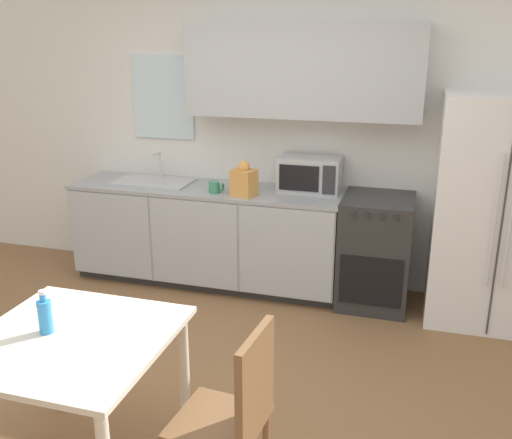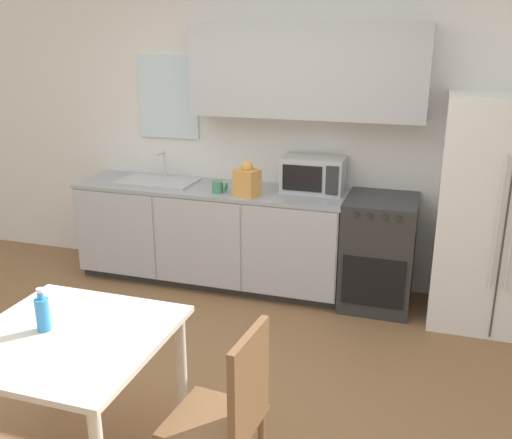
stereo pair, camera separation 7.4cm
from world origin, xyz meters
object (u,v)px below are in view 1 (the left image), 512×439
Objects in this scene: coffee_mug at (215,187)px; dining_chair_side at (238,409)px; oven_range at (375,251)px; drink_bottle at (45,315)px; dining_table at (73,358)px; microwave at (310,174)px; refrigerator at (496,212)px.

coffee_mug is 0.13× the size of dining_chair_side.
oven_range is 4.10× the size of drink_bottle.
coffee_mug is at bearing 27.88° from dining_chair_side.
microwave is at bearing 75.37° from dining_table.
dining_chair_side is (-0.40, -2.38, 0.09)m from oven_range.
microwave reaches higher than oven_range.
dining_chair_side is (0.83, 0.00, -0.11)m from dining_table.
refrigerator reaches higher than drink_bottle.
dining_table is (0.09, -2.23, -0.28)m from coffee_mug.
dining_table is at bearing 95.47° from dining_chair_side.
refrigerator is at bearing 48.21° from dining_table.
dining_table is 0.25m from drink_bottle.
drink_bottle is (-0.97, 0.01, 0.32)m from dining_chair_side.
microwave reaches higher than drink_bottle.
drink_bottle is at bearing -119.95° from oven_range.
drink_bottle reaches higher than dining_chair_side.
refrigerator reaches higher than oven_range.
microwave is (-1.45, 0.15, 0.16)m from refrigerator.
coffee_mug is 0.14× the size of dining_table.
oven_range is at bearing 60.05° from drink_bottle.
dining_chair_side is at bearing -85.86° from microwave.
refrigerator is 3.23m from drink_bottle.
refrigerator reaches higher than dining_table.
drink_bottle is (-2.23, -2.34, -0.01)m from refrigerator.
dining_chair_side is 4.23× the size of drink_bottle.
coffee_mug is at bearing 92.25° from dining_table.
refrigerator is 2.69m from dining_chair_side.
oven_range is 2.77m from drink_bottle.
refrigerator is at bearing 3.20° from coffee_mug.
drink_bottle is (-0.13, 0.01, 0.21)m from dining_table.
oven_range is at bearing 178.09° from refrigerator.
dining_chair_side is at bearing -99.54° from oven_range.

